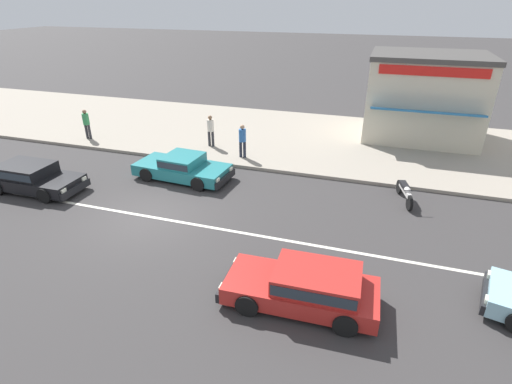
# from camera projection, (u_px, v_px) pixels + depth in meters

# --- Properties ---
(ground_plane) EXTENTS (160.00, 160.00, 0.00)m
(ground_plane) POSITION_uv_depth(u_px,v_px,m) (149.00, 217.00, 14.52)
(ground_plane) COLOR #383535
(lane_centre_stripe) EXTENTS (50.40, 0.14, 0.01)m
(lane_centre_stripe) POSITION_uv_depth(u_px,v_px,m) (149.00, 217.00, 14.52)
(lane_centre_stripe) COLOR silver
(lane_centre_stripe) RESTS_ON ground
(kerb_strip) EXTENTS (68.00, 10.00, 0.15)m
(kerb_strip) POSITION_uv_depth(u_px,v_px,m) (243.00, 132.00, 23.27)
(kerb_strip) COLOR #9E9384
(kerb_strip) RESTS_ON ground
(hatchback_black_0) EXTENTS (3.91, 1.85, 1.10)m
(hatchback_black_0) POSITION_uv_depth(u_px,v_px,m) (32.00, 176.00, 16.30)
(hatchback_black_0) COLOR black
(hatchback_black_0) RESTS_ON ground
(sedan_teal_2) EXTENTS (4.29, 2.14, 1.06)m
(sedan_teal_2) POSITION_uv_depth(u_px,v_px,m) (183.00, 167.00, 17.35)
(sedan_teal_2) COLOR teal
(sedan_teal_2) RESTS_ON ground
(hatchback_red_3) EXTENTS (4.05, 1.86, 1.10)m
(hatchback_red_3) POSITION_uv_depth(u_px,v_px,m) (307.00, 286.00, 10.16)
(hatchback_red_3) COLOR red
(hatchback_red_3) RESTS_ON ground
(motorcycle_1) EXTENTS (0.74, 1.95, 0.80)m
(motorcycle_1) POSITION_uv_depth(u_px,v_px,m) (405.00, 191.00, 15.42)
(motorcycle_1) COLOR black
(motorcycle_1) RESTS_ON ground
(pedestrian_near_clock) EXTENTS (0.34, 0.34, 1.62)m
(pedestrian_near_clock) POSITION_uv_depth(u_px,v_px,m) (242.00, 139.00, 19.05)
(pedestrian_near_clock) COLOR #232838
(pedestrian_near_clock) RESTS_ON kerb_strip
(pedestrian_mid_kerb) EXTENTS (0.34, 0.34, 1.60)m
(pedestrian_mid_kerb) POSITION_uv_depth(u_px,v_px,m) (86.00, 122.00, 21.60)
(pedestrian_mid_kerb) COLOR #333338
(pedestrian_mid_kerb) RESTS_ON kerb_strip
(pedestrian_by_shop) EXTENTS (0.34, 0.34, 1.63)m
(pedestrian_by_shop) POSITION_uv_depth(u_px,v_px,m) (211.00, 128.00, 20.49)
(pedestrian_by_shop) COLOR #333338
(pedestrian_by_shop) RESTS_ON kerb_strip
(shopfront_corner_warung) EXTENTS (5.88, 5.54, 4.43)m
(shopfront_corner_warung) POSITION_uv_depth(u_px,v_px,m) (424.00, 96.00, 21.41)
(shopfront_corner_warung) COLOR beige
(shopfront_corner_warung) RESTS_ON kerb_strip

